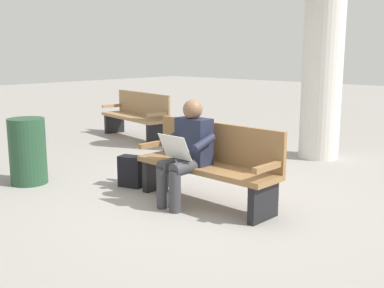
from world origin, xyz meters
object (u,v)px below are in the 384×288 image
bench_near (209,163)px  support_pillar (325,28)px  person_seated (187,150)px  backpack (132,172)px  bench_far (137,115)px  trash_bin (28,151)px

bench_near → support_pillar: size_ratio=0.44×
person_seated → backpack: person_seated is taller
bench_far → trash_bin: (-1.45, 3.15, -0.03)m
support_pillar → person_seated: bearing=90.8°
person_seated → bench_far: 4.30m
bench_near → backpack: bench_near is taller
backpack → support_pillar: bearing=-107.0°
bench_far → trash_bin: bench_far is taller
backpack → bench_near: bearing=-170.9°
bench_near → backpack: 1.19m
backpack → bench_far: bearing=-42.5°
support_pillar → trash_bin: bearing=62.4°
backpack → person_seated: bearing=177.4°
support_pillar → backpack: bearing=73.0°
bench_near → support_pillar: (0.18, -2.97, 1.59)m
support_pillar → bench_far: bearing=12.9°
bench_near → support_pillar: bearing=-85.0°
bench_near → person_seated: (0.13, 0.23, 0.17)m
person_seated → trash_bin: person_seated is taller
backpack → bench_far: size_ratio=0.21×
person_seated → support_pillar: support_pillar is taller
bench_near → trash_bin: 2.46m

